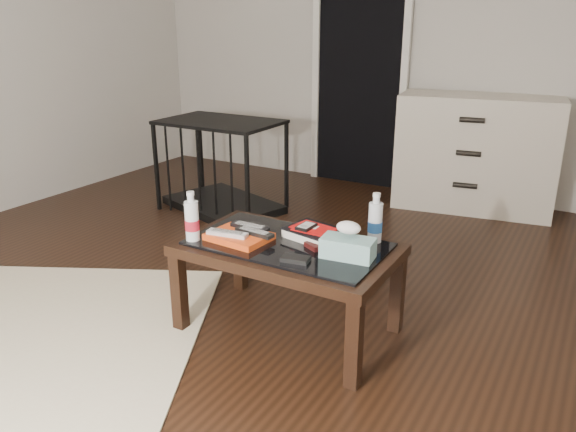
# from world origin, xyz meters

# --- Properties ---
(ground) EXTENTS (5.00, 5.00, 0.00)m
(ground) POSITION_xyz_m (0.00, 0.00, 0.00)
(ground) COLOR black
(ground) RESTS_ON ground
(doorway) EXTENTS (0.90, 0.08, 2.07)m
(doorway) POSITION_xyz_m (-0.40, 2.47, 1.02)
(doorway) COLOR black
(doorway) RESTS_ON ground
(coffee_table) EXTENTS (1.00, 0.60, 0.46)m
(coffee_table) POSITION_xyz_m (0.37, -0.16, 0.40)
(coffee_table) COLOR black
(coffee_table) RESTS_ON ground
(dresser) EXTENTS (1.26, 0.67, 0.90)m
(dresser) POSITION_xyz_m (0.71, 2.23, 0.45)
(dresser) COLOR beige
(dresser) RESTS_ON ground
(pet_crate) EXTENTS (1.04, 0.85, 0.71)m
(pet_crate) POSITION_xyz_m (-1.02, 1.21, 0.23)
(pet_crate) COLOR black
(pet_crate) RESTS_ON ground
(magazines) EXTENTS (0.30, 0.23, 0.03)m
(magazines) POSITION_xyz_m (0.15, -0.24, 0.48)
(magazines) COLOR #E74A15
(magazines) RESTS_ON coffee_table
(remote_silver) EXTENTS (0.21, 0.08, 0.02)m
(remote_silver) POSITION_xyz_m (0.12, -0.28, 0.50)
(remote_silver) COLOR silver
(remote_silver) RESTS_ON magazines
(remote_black_front) EXTENTS (0.20, 0.07, 0.02)m
(remote_black_front) POSITION_xyz_m (0.22, -0.21, 0.50)
(remote_black_front) COLOR black
(remote_black_front) RESTS_ON magazines
(remote_black_back) EXTENTS (0.20, 0.05, 0.02)m
(remote_black_back) POSITION_xyz_m (0.16, -0.15, 0.50)
(remote_black_back) COLOR black
(remote_black_back) RESTS_ON magazines
(textbook) EXTENTS (0.29, 0.25, 0.05)m
(textbook) POSITION_xyz_m (0.45, -0.04, 0.48)
(textbook) COLOR black
(textbook) RESTS_ON coffee_table
(dvd_mailers) EXTENTS (0.21, 0.17, 0.01)m
(dvd_mailers) POSITION_xyz_m (0.44, -0.03, 0.51)
(dvd_mailers) COLOR red
(dvd_mailers) RESTS_ON textbook
(ipod) EXTENTS (0.07, 0.11, 0.02)m
(ipod) POSITION_xyz_m (0.42, -0.06, 0.52)
(ipod) COLOR black
(ipod) RESTS_ON dvd_mailers
(flip_phone) EXTENTS (0.10, 0.08, 0.02)m
(flip_phone) POSITION_xyz_m (0.51, -0.16, 0.47)
(flip_phone) COLOR black
(flip_phone) RESTS_ON coffee_table
(wallet) EXTENTS (0.13, 0.09, 0.02)m
(wallet) POSITION_xyz_m (0.51, -0.32, 0.47)
(wallet) COLOR black
(wallet) RESTS_ON coffee_table
(water_bottle_left) EXTENTS (0.08, 0.08, 0.24)m
(water_bottle_left) POSITION_xyz_m (-0.04, -0.35, 0.58)
(water_bottle_left) COLOR white
(water_bottle_left) RESTS_ON coffee_table
(water_bottle_right) EXTENTS (0.07, 0.07, 0.24)m
(water_bottle_right) POSITION_xyz_m (0.72, 0.06, 0.58)
(water_bottle_right) COLOR silver
(water_bottle_right) RESTS_ON coffee_table
(tissue_box) EXTENTS (0.24, 0.14, 0.09)m
(tissue_box) POSITION_xyz_m (0.69, -0.17, 0.51)
(tissue_box) COLOR teal
(tissue_box) RESTS_ON coffee_table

